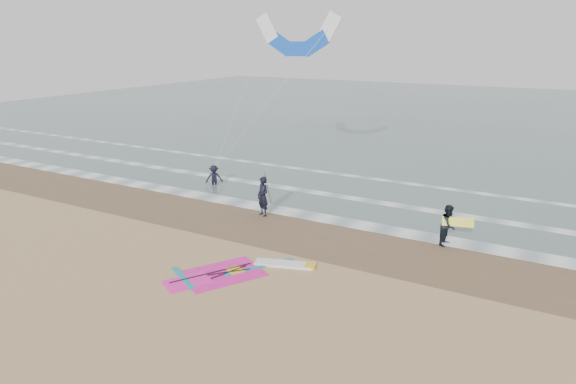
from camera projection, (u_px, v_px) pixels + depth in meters
The scene contains 11 objects.
ground at pixel (228, 285), 18.69m from camera, with size 120.00×120.00×0.00m, color tan.
sea_water at pixel (473, 116), 58.77m from camera, with size 120.00×80.00×0.02m, color #47605E.
wet_sand_band at pixel (304, 233), 23.70m from camera, with size 120.00×5.00×0.01m, color brown.
foam_waterline at pixel (342, 206), 27.40m from camera, with size 120.00×9.15×0.02m.
windsurf_rig at pixel (239, 271), 19.73m from camera, with size 4.98×4.72×0.12m.
person_standing at pixel (263, 196), 25.73m from camera, with size 0.74×0.49×2.03m, color black.
person_walking at pixel (448, 225), 22.12m from camera, with size 0.88×0.68×1.81m, color black.
person_wading at pixel (214, 173), 31.07m from camera, with size 1.04×0.60×1.61m, color black.
held_pole at pixel (268, 188), 25.45m from camera, with size 0.17×0.86×1.82m.
carried_kiteboard at pixel (458, 222), 21.78m from camera, with size 1.30×0.51×0.39m.
surf_kite at pixel (297, 39), 31.05m from camera, with size 6.20×4.57×9.12m.
Camera 1 is at (10.17, -13.67, 8.67)m, focal length 32.00 mm.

